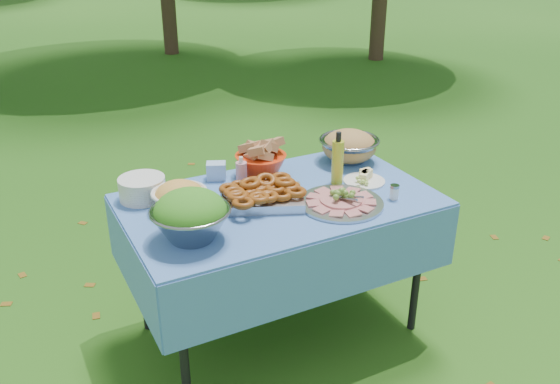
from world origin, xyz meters
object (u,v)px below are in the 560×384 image
Objects in this scene: picnic_table at (280,266)px; bread_bowl at (261,160)px; salad_bowl at (191,215)px; pasta_bowl_steel at (349,146)px; oil_bottle at (338,158)px; charcuterie_platter at (341,196)px; plate_stack at (142,188)px.

bread_bowl reaches higher than picnic_table.
salad_bowl reaches higher than pasta_bowl_steel.
picnic_table is at bearing -174.42° from oil_bottle.
charcuterie_platter reaches higher than picnic_table.
bread_bowl is at bearing 139.82° from oil_bottle.
oil_bottle is at bearing -16.13° from plate_stack.
bread_bowl is at bearing -1.04° from plate_stack.
plate_stack reaches higher than charcuterie_platter.
salad_bowl is 0.48m from plate_stack.
pasta_bowl_steel is 0.32m from oil_bottle.
salad_bowl is at bearing -161.03° from picnic_table.
picnic_table is 6.62× the size of plate_stack.
pasta_bowl_steel reaches higher than charcuterie_platter.
picnic_table is 0.52m from charcuterie_platter.
salad_bowl reaches higher than bread_bowl.
pasta_bowl_steel is (1.14, -0.04, 0.03)m from plate_stack.
pasta_bowl_steel is 0.81× the size of charcuterie_platter.
charcuterie_platter is 0.26m from oil_bottle.
pasta_bowl_steel is at bearing -2.13° from plate_stack.
oil_bottle reaches higher than bread_bowl.
salad_bowl reaches higher than plate_stack.
salad_bowl is 0.87m from oil_bottle.
salad_bowl is (-0.50, -0.17, 0.49)m from picnic_table.
picnic_table is 0.55m from bread_bowl.
pasta_bowl_steel is at bearing 45.81° from oil_bottle.
picnic_table is 3.66× the size of charcuterie_platter.
pasta_bowl_steel is at bearing 53.10° from charcuterie_platter.
salad_bowl is at bearing -80.60° from plate_stack.
salad_bowl is at bearing 178.90° from charcuterie_platter.
plate_stack is (-0.58, 0.30, 0.43)m from picnic_table.
pasta_bowl_steel is at bearing 24.68° from picnic_table.
charcuterie_platter is 1.48× the size of oil_bottle.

